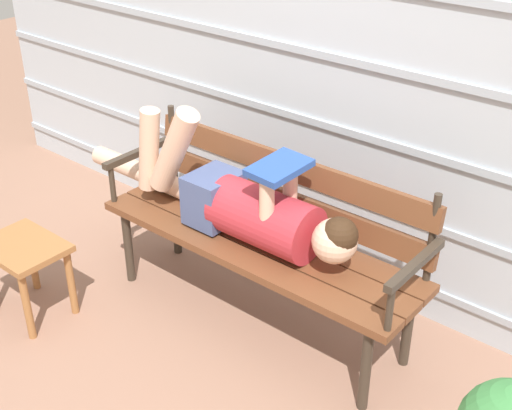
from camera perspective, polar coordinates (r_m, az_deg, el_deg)
name	(u,v)px	position (r m, az deg, el deg)	size (l,w,h in m)	color
ground_plane	(237,332)	(3.27, -1.60, -10.50)	(12.00, 12.00, 0.00)	#936B56
house_siding	(334,55)	(3.20, 6.47, 12.31)	(5.08, 0.08, 2.33)	#B2BCC6
park_bench	(265,226)	(3.12, 0.78, -1.79)	(1.60, 0.45, 0.84)	brown
reclining_person	(240,203)	(3.06, -1.35, 0.19)	(1.68, 0.27, 0.56)	#B72D38
footstool	(25,259)	(3.39, -18.63, -4.26)	(0.40, 0.30, 0.39)	#9E6638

